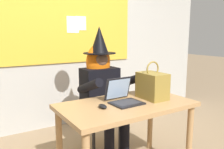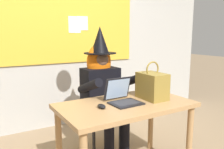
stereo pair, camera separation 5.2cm
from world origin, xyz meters
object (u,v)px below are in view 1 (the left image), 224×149
object	(u,v)px
person_costumed	(102,84)
handbag	(152,85)
computer_mouse	(103,106)
chair_at_desk	(98,105)
laptop	(123,97)
desk_main	(126,113)

from	to	relation	value
person_costumed	handbag	size ratio (longest dim) A/B	3.86
computer_mouse	chair_at_desk	bearing A→B (deg)	64.83
handbag	person_costumed	bearing A→B (deg)	112.27
person_costumed	laptop	distance (m)	0.57
desk_main	computer_mouse	bearing A→B (deg)	-176.28
laptop	handbag	world-z (taller)	handbag
desk_main	chair_at_desk	xyz separation A→B (m)	(0.08, 0.71, -0.12)
desk_main	person_costumed	distance (m)	0.62
laptop	handbag	bearing A→B (deg)	-8.08
chair_at_desk	handbag	distance (m)	0.83
person_costumed	desk_main	bearing A→B (deg)	-7.44
person_costumed	computer_mouse	bearing A→B (deg)	-29.57
desk_main	chair_at_desk	distance (m)	0.72
desk_main	laptop	distance (m)	0.16
chair_at_desk	laptop	world-z (taller)	laptop
chair_at_desk	laptop	xyz separation A→B (m)	(-0.09, -0.68, 0.27)
chair_at_desk	person_costumed	xyz separation A→B (m)	(-0.00, -0.12, 0.29)
laptop	handbag	xyz separation A→B (m)	(0.33, -0.03, 0.08)
chair_at_desk	computer_mouse	world-z (taller)	chair_at_desk
desk_main	person_costumed	size ratio (longest dim) A/B	0.86
desk_main	laptop	world-z (taller)	laptop
chair_at_desk	computer_mouse	distance (m)	0.84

